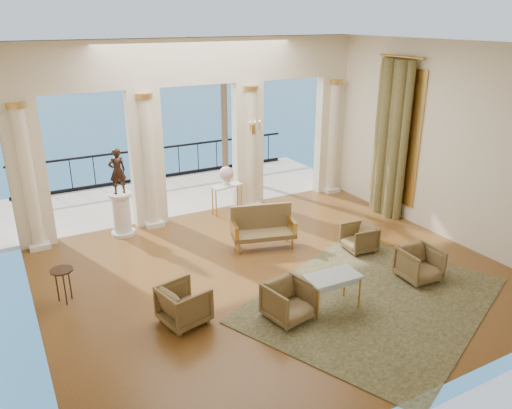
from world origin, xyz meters
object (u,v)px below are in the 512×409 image
armchair_a (289,299)px  game_table (333,279)px  armchair_c (359,237)px  armchair_d (184,303)px  side_table (62,274)px  statue (117,171)px  armchair_b (420,262)px  settee (263,227)px  pedestal (122,215)px  console_table (227,190)px

armchair_a → game_table: (0.85, -0.11, 0.22)m
armchair_c → armchair_d: 4.53m
armchair_a → side_table: 4.14m
statue → side_table: bearing=50.7°
statue → armchair_a: bearing=102.8°
armchair_b → armchair_d: (-4.66, 0.84, 0.01)m
armchair_a → statue: 5.38m
armchair_a → settee: 3.00m
armchair_a → settee: (1.06, 2.81, 0.09)m
pedestal → statue: bearing=180.0°
armchair_a → pedestal: 5.24m
side_table → pedestal: bearing=55.6°
armchair_b → pedestal: pedestal is taller
armchair_b → game_table: armchair_b is taller
settee → game_table: (-0.21, -2.91, 0.13)m
armchair_a → armchair_c: size_ratio=1.12×
armchair_b → game_table: (-2.18, -0.03, 0.23)m
armchair_b → pedestal: (-4.63, 5.06, 0.13)m
armchair_d → settee: settee is taller
armchair_c → armchair_a: bearing=-55.2°
game_table → armchair_c: bearing=41.2°
armchair_d → pedestal: pedestal is taller
armchair_a → pedestal: bearing=96.9°
settee → armchair_d: bearing=-127.0°
armchair_b → settee: settee is taller
settee → game_table: size_ratio=1.56×
armchair_c → armchair_d: bearing=-73.8°
armchair_b → statue: statue is taller
pedestal → side_table: pedestal is taller
game_table → armchair_a: bearing=174.5°
statue → side_table: (-1.74, -2.54, -1.03)m
armchair_c → console_table: size_ratio=0.77×
game_table → side_table: size_ratio=1.49×
pedestal → statue: size_ratio=0.96×
statue → side_table: size_ratio=1.65×
settee → side_table: 4.41m
armchair_c → settee: size_ratio=0.44×
armchair_b → game_table: size_ratio=0.76×
armchair_a → armchair_b: (3.03, -0.07, -0.00)m
pedestal → console_table: bearing=1.0°
side_table → statue: bearing=55.6°
armchair_a → statue: size_ratio=0.69×
armchair_a → game_table: size_ratio=0.76×
console_table → armchair_d: bearing=-132.3°
armchair_a → pedestal: pedestal is taller
armchair_c → statue: statue is taller
statue → armchair_c: bearing=137.1°
armchair_d → settee: 3.38m
armchair_b → side_table: bearing=162.3°
game_table → console_table: (0.37, 5.15, 0.05)m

